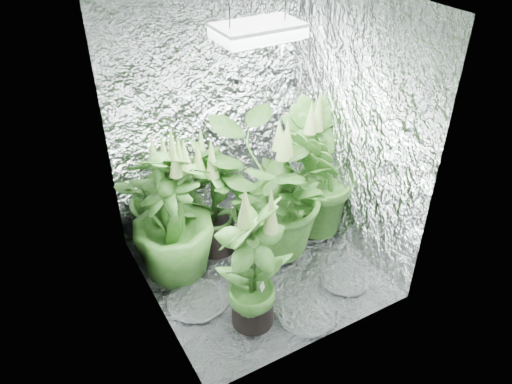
{
  "coord_description": "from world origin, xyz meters",
  "views": [
    {
      "loc": [
        -1.43,
        -2.49,
        2.67
      ],
      "look_at": [
        -0.01,
        0.0,
        0.72
      ],
      "focal_mm": 35.0,
      "sensor_mm": 36.0,
      "label": 1
    }
  ],
  "objects": [
    {
      "name": "walls",
      "position": [
        0.0,
        0.0,
        1.0
      ],
      "size": [
        1.62,
        1.62,
        2.0
      ],
      "color": "silver",
      "rests_on": "ground"
    },
    {
      "name": "plant_f",
      "position": [
        -0.29,
        -0.44,
        0.51
      ],
      "size": [
        0.73,
        0.73,
        1.11
      ],
      "rotation": [
        0.0,
        0.0,
        3.68
      ],
      "color": "black",
      "rests_on": "ground"
    },
    {
      "name": "plant_b",
      "position": [
        -0.17,
        0.38,
        0.47
      ],
      "size": [
        0.7,
        0.7,
        1.04
      ],
      "rotation": [
        0.0,
        0.0,
        0.76
      ],
      "color": "black",
      "rests_on": "ground"
    },
    {
      "name": "plant_d",
      "position": [
        -0.56,
        0.25,
        0.55
      ],
      "size": [
        0.84,
        0.84,
        1.17
      ],
      "rotation": [
        0.0,
        0.0,
        2.56
      ],
      "color": "black",
      "rests_on": "ground"
    },
    {
      "name": "circulation_fan",
      "position": [
        0.59,
        0.48,
        0.16
      ],
      "size": [
        0.19,
        0.33,
        0.39
      ],
      "rotation": [
        0.0,
        0.0,
        0.29
      ],
      "color": "black",
      "rests_on": "ground"
    },
    {
      "name": "plant_e",
      "position": [
        0.19,
        0.09,
        0.56
      ],
      "size": [
        1.15,
        1.15,
        1.18
      ],
      "rotation": [
        0.0,
        0.0,
        2.94
      ],
      "color": "black",
      "rests_on": "ground"
    },
    {
      "name": "ground",
      "position": [
        0.0,
        0.0,
        0.0
      ],
      "size": [
        1.6,
        1.6,
        0.0
      ],
      "primitive_type": "plane",
      "color": "silver",
      "rests_on": "ground"
    },
    {
      "name": "grow_lamp",
      "position": [
        0.0,
        0.0,
        1.83
      ],
      "size": [
        0.5,
        0.3,
        0.22
      ],
      "color": "gray",
      "rests_on": "ceiling"
    },
    {
      "name": "plant_a",
      "position": [
        -0.44,
        0.64,
        0.48
      ],
      "size": [
        0.89,
        0.89,
        1.03
      ],
      "rotation": [
        0.0,
        0.0,
        6.22
      ],
      "color": "black",
      "rests_on": "ground"
    },
    {
      "name": "plant_label",
      "position": [
        -0.23,
        -0.47,
        0.3
      ],
      "size": [
        0.05,
        0.05,
        0.08
      ],
      "primitive_type": "cube",
      "rotation": [
        -0.21,
        0.0,
        0.66
      ],
      "color": "white",
      "rests_on": "plant_f"
    },
    {
      "name": "plant_c",
      "position": [
        0.64,
        0.2,
        0.56
      ],
      "size": [
        0.83,
        0.83,
        1.21
      ],
      "rotation": [
        0.0,
        0.0,
        2.07
      ],
      "color": "black",
      "rests_on": "ground"
    }
  ]
}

